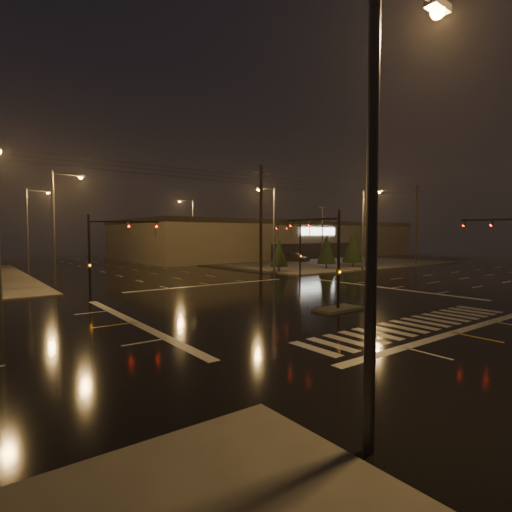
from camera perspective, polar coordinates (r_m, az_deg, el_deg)
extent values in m
plane|color=black|center=(27.44, 5.32, -6.45)|extent=(140.00, 140.00, 0.00)
cube|color=#43403B|center=(69.61, 7.03, -0.68)|extent=(36.00, 36.00, 0.12)
cube|color=#43403B|center=(24.65, 11.63, -7.40)|extent=(3.00, 1.60, 0.15)
cube|color=beige|center=(21.75, 21.67, -9.13)|extent=(15.00, 2.60, 0.01)
cube|color=beige|center=(20.81, 26.44, -9.79)|extent=(16.00, 0.50, 0.01)
cube|color=beige|center=(36.26, -6.47, -4.14)|extent=(16.00, 0.50, 0.01)
cube|color=black|center=(71.81, 11.01, -0.61)|extent=(50.00, 24.00, 0.08)
cube|color=#6D644E|center=(84.80, 1.97, 2.32)|extent=(60.00, 28.00, 7.00)
cube|color=black|center=(84.83, 1.98, 4.55)|extent=(60.20, 28.20, 0.80)
cube|color=white|center=(74.35, 8.82, 3.51)|extent=(9.00, 0.20, 1.40)
cube|color=black|center=(74.44, 8.77, 0.73)|extent=(22.00, 0.15, 2.80)
cylinder|color=black|center=(24.30, 11.70, -0.60)|extent=(0.18, 0.18, 6.00)
cylinder|color=black|center=(25.82, 8.00, 5.20)|extent=(0.12, 4.50, 0.12)
imported|color=#594707|center=(27.29, 4.99, 4.99)|extent=(0.16, 0.20, 1.00)
cube|color=#594707|center=(24.35, 11.68, -2.24)|extent=(0.25, 0.18, 0.35)
cylinder|color=black|center=(41.93, 6.33, 0.93)|extent=(0.18, 0.18, 6.00)
cylinder|color=black|center=(39.70, 4.72, 4.44)|extent=(4.74, 1.82, 0.12)
imported|color=#594707|center=(37.74, 3.09, 4.44)|extent=(0.24, 0.22, 1.00)
cube|color=#594707|center=(41.96, 6.33, -0.02)|extent=(0.25, 0.18, 0.35)
cylinder|color=black|center=(31.53, -22.71, 0.04)|extent=(0.18, 0.18, 6.00)
cylinder|color=black|center=(31.35, -18.24, 4.68)|extent=(4.74, 1.82, 0.12)
imported|color=#594707|center=(31.38, -14.12, 4.65)|extent=(0.24, 0.22, 1.00)
cube|color=#594707|center=(31.57, -22.69, -1.22)|extent=(0.25, 0.18, 0.35)
cylinder|color=black|center=(30.27, 31.03, 4.47)|extent=(1.48, 3.80, 0.12)
imported|color=#594707|center=(30.39, 27.62, 4.46)|extent=(0.22, 0.24, 1.00)
cylinder|color=#38383A|center=(8.39, 16.23, 6.31)|extent=(0.24, 0.24, 10.00)
cube|color=#38383A|center=(11.57, 24.53, 29.73)|extent=(0.70, 0.30, 0.18)
sphere|color=orange|center=(11.51, 24.52, 29.16)|extent=(0.32, 0.32, 0.32)
cylinder|color=#38383A|center=(38.63, -26.95, 3.42)|extent=(0.24, 0.24, 10.00)
cylinder|color=#38383A|center=(39.21, -25.36, 10.49)|extent=(2.40, 0.14, 0.14)
cube|color=#38383A|center=(39.44, -23.77, 10.40)|extent=(0.70, 0.30, 0.18)
sphere|color=orange|center=(39.42, -23.77, 10.21)|extent=(0.32, 0.32, 0.32)
cylinder|color=#38383A|center=(54.45, -29.87, 3.13)|extent=(0.24, 0.24, 10.00)
cylinder|color=#38383A|center=(54.87, -28.74, 8.18)|extent=(2.40, 0.14, 0.14)
cube|color=#38383A|center=(55.03, -27.60, 8.14)|extent=(0.70, 0.30, 0.18)
sphere|color=orange|center=(55.02, -27.59, 8.00)|extent=(0.32, 0.32, 0.32)
cylinder|color=#38383A|center=(46.70, 2.61, 3.61)|extent=(0.24, 0.24, 10.00)
cylinder|color=#38383A|center=(46.25, 1.46, 9.58)|extent=(2.40, 0.14, 0.14)
cube|color=#38383A|center=(45.57, 0.36, 9.62)|extent=(0.70, 0.30, 0.18)
sphere|color=orange|center=(45.56, 0.36, 9.46)|extent=(0.32, 0.32, 0.32)
cylinder|color=#38383A|center=(63.42, -8.98, 3.42)|extent=(0.24, 0.24, 10.00)
cylinder|color=#38383A|center=(63.09, -9.99, 7.78)|extent=(2.40, 0.14, 0.14)
cube|color=#38383A|center=(62.60, -10.89, 7.76)|extent=(0.70, 0.30, 0.18)
sphere|color=orange|center=(62.59, -10.89, 7.64)|extent=(0.32, 0.32, 0.32)
cylinder|color=#38383A|center=(51.09, 15.03, 3.46)|extent=(0.24, 0.24, 10.00)
cylinder|color=#38383A|center=(50.64, 16.18, 8.89)|extent=(0.14, 2.40, 0.14)
cube|color=#38383A|center=(49.98, 17.20, 8.90)|extent=(0.30, 0.70, 0.18)
sphere|color=orange|center=(49.97, 17.20, 8.75)|extent=(0.32, 0.32, 0.32)
cylinder|color=black|center=(42.98, 0.70, 5.00)|extent=(0.32, 0.32, 12.00)
cube|color=black|center=(43.47, 0.71, 11.87)|extent=(2.20, 0.12, 0.12)
cylinder|color=black|center=(65.72, 21.97, 4.09)|extent=(0.32, 0.32, 12.00)
cube|color=black|center=(66.04, 22.06, 8.61)|extent=(2.20, 0.12, 0.12)
cylinder|color=black|center=(48.49, 3.30, -1.91)|extent=(0.18, 0.18, 0.70)
cone|color=black|center=(48.36, 3.31, 0.50)|extent=(2.17, 2.17, 3.39)
cylinder|color=black|center=(53.94, 10.02, -1.46)|extent=(0.18, 0.18, 0.70)
cone|color=black|center=(53.81, 10.04, 0.99)|extent=(2.50, 2.50, 3.90)
cylinder|color=black|center=(57.19, 13.68, -1.24)|extent=(0.18, 0.18, 0.70)
cone|color=black|center=(57.06, 13.71, 1.41)|extent=(2.95, 2.95, 4.60)
imported|color=black|center=(67.14, 5.65, -0.12)|extent=(3.01, 5.33, 1.71)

